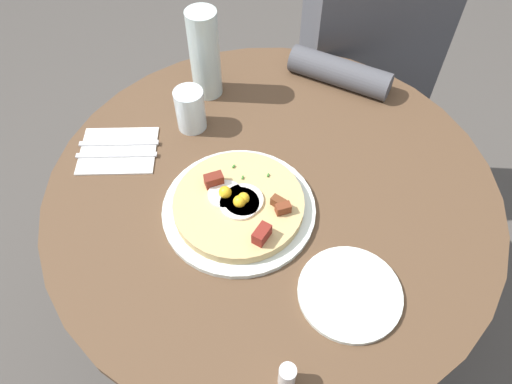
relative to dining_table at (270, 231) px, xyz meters
name	(u,v)px	position (x,y,z in m)	size (l,w,h in m)	color
ground_plane	(266,321)	(0.00, 0.00, -0.57)	(6.00, 6.00, 0.00)	#4C4742
dining_table	(270,231)	(0.00, 0.00, 0.00)	(0.97, 0.97, 0.75)	brown
person_seated	(358,92)	(-0.37, -0.54, -0.07)	(0.47, 0.47, 1.14)	#2D2D33
pizza_plate	(239,209)	(0.08, 0.06, 0.19)	(0.31, 0.31, 0.01)	silver
breakfast_pizza	(239,204)	(0.08, 0.06, 0.21)	(0.26, 0.26, 0.05)	tan
bread_plate	(350,293)	(-0.10, 0.27, 0.18)	(0.19, 0.19, 0.01)	silver
napkin	(118,150)	(0.33, -0.14, 0.18)	(0.17, 0.14, 0.00)	white
fork	(117,155)	(0.33, -0.12, 0.19)	(0.18, 0.01, 0.01)	silver
knife	(119,143)	(0.33, -0.16, 0.19)	(0.18, 0.01, 0.01)	silver
water_glass	(190,110)	(0.16, -0.20, 0.23)	(0.07, 0.07, 0.10)	silver
water_bottle	(205,55)	(0.12, -0.32, 0.29)	(0.07, 0.07, 0.22)	silver
salt_shaker	(287,376)	(0.03, 0.40, 0.21)	(0.03, 0.03, 0.06)	white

